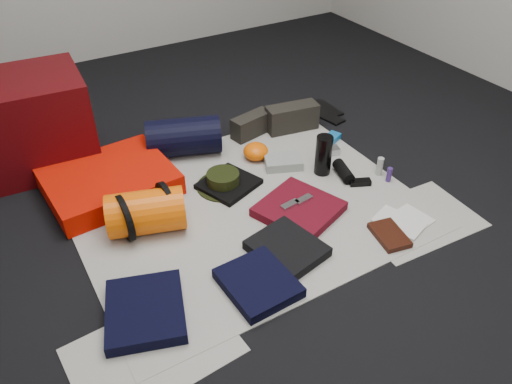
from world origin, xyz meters
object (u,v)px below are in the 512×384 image
paperback_book (389,235)px  water_bottle (323,155)px  navy_duffel (184,137)px  stuff_sack (146,212)px  compact_camera (330,151)px  sleeping_pad (109,181)px  red_cabinet (30,123)px

paperback_book → water_bottle: bearing=96.7°
water_bottle → paperback_book: size_ratio=1.15×
navy_duffel → water_bottle: 0.79m
navy_duffel → stuff_sack: bearing=-108.6°
compact_camera → sleeping_pad: bearing=-179.1°
sleeping_pad → water_bottle: water_bottle is taller
navy_duffel → paperback_book: navy_duffel is taller
navy_duffel → paperback_book: (0.51, -1.13, -0.09)m
stuff_sack → paperback_book: bearing=-33.6°
stuff_sack → navy_duffel: bearing=51.2°
stuff_sack → sleeping_pad: bearing=98.4°
compact_camera → water_bottle: bearing=-125.2°
compact_camera → red_cabinet: bearing=167.2°
navy_duffel → paperback_book: 1.24m
red_cabinet → sleeping_pad: bearing=-57.3°
stuff_sack → red_cabinet: bearing=110.0°
red_cabinet → sleeping_pad: (0.25, -0.46, -0.19)m
red_cabinet → stuff_sack: 0.91m
stuff_sack → water_bottle: water_bottle is taller
navy_duffel → water_bottle: (0.56, -0.55, 0.00)m
red_cabinet → sleeping_pad: size_ratio=0.98×
sleeping_pad → navy_duffel: size_ratio=1.50×
sleeping_pad → red_cabinet: bearing=118.7°
sleeping_pad → compact_camera: bearing=-14.3°
navy_duffel → water_bottle: water_bottle is taller
navy_duffel → compact_camera: navy_duffel is taller
paperback_book → navy_duffel: bearing=125.7°
red_cabinet → sleeping_pad: red_cabinet is taller
sleeping_pad → paperback_book: bearing=-45.6°
red_cabinet → water_bottle: (1.28, -0.88, -0.13)m
sleeping_pad → water_bottle: bearing=-22.4°
sleeping_pad → paperback_book: (0.98, -1.00, -0.04)m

